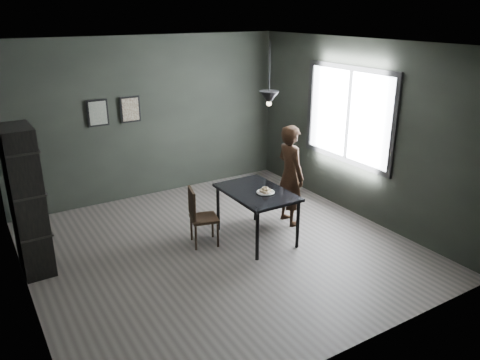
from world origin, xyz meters
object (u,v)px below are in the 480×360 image
shelf_unit (27,202)px  pendant_lamp (269,98)px  wood_chair (199,213)px  cafe_table (257,196)px  woman (290,175)px  white_plate (266,193)px

shelf_unit → pendant_lamp: bearing=-12.8°
wood_chair → shelf_unit: size_ratio=0.45×
cafe_table → pendant_lamp: pendant_lamp is taller
woman → shelf_unit: size_ratio=0.83×
pendant_lamp → white_plate: bearing=-129.0°
woman → shelf_unit: bearing=84.8°
woman → pendant_lamp: pendant_lamp is taller
woman → wood_chair: 1.58m
woman → wood_chair: woman is taller
shelf_unit → pendant_lamp: pendant_lamp is taller
white_plate → wood_chair: bearing=155.3°
wood_chair → pendant_lamp: (1.05, -0.17, 1.56)m
woman → white_plate: bearing=119.0°
cafe_table → wood_chair: wood_chair is taller
cafe_table → woman: bearing=14.9°
woman → cafe_table: bearing=108.3°
cafe_table → wood_chair: bearing=161.5°
shelf_unit → pendant_lamp: (3.17, -0.65, 1.09)m
wood_chair → white_plate: bearing=-10.3°
shelf_unit → white_plate: bearing=-17.6°
white_plate → shelf_unit: shelf_unit is taller
cafe_table → wood_chair: size_ratio=1.40×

